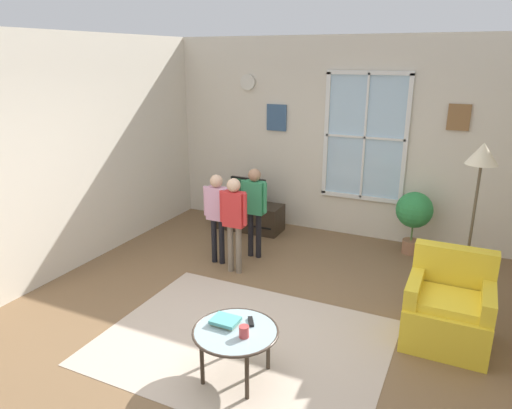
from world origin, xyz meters
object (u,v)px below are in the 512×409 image
television (248,190)px  coffee_table (236,334)px  remote_near_books (251,322)px  person_green_shirt (255,203)px  cup (244,332)px  armchair (448,309)px  person_red_shirt (234,215)px  floor_lamp (480,171)px  tv_stand (248,216)px  book_stack (225,321)px  person_pink_shirt (217,209)px  potted_plant_by_window (414,213)px

television → coffee_table: (1.48, -3.24, -0.22)m
remote_near_books → person_green_shirt: person_green_shirt is taller
cup → remote_near_books: cup is taller
cup → remote_near_books: 0.22m
armchair → person_red_shirt: 2.61m
television → person_green_shirt: bearing=-59.1°
remote_near_books → floor_lamp: floor_lamp is taller
armchair → floor_lamp: 1.43m
television → armchair: armchair is taller
television → coffee_table: 3.57m
tv_stand → cup: (1.59, -3.30, 0.29)m
cup → person_green_shirt: 2.62m
coffee_table → person_red_shirt: bearing=118.1°
tv_stand → book_stack: 3.48m
armchair → book_stack: (-1.70, -1.30, 0.15)m
remote_near_books → television: bearing=116.7°
person_green_shirt → person_red_shirt: bearing=-92.2°
book_stack → remote_near_books: size_ratio=1.62×
book_stack → person_pink_shirt: person_pink_shirt is taller
cup → floor_lamp: (1.58, 2.19, 1.01)m
television → floor_lamp: 3.46m
tv_stand → book_stack: (1.36, -3.20, 0.27)m
tv_stand → remote_near_books: remote_near_books is taller
person_pink_shirt → person_red_shirt: bearing=-25.2°
coffee_table → floor_lamp: (1.68, 2.14, 1.09)m
tv_stand → television: 0.43m
person_red_shirt → remote_near_books: bearing=-57.9°
remote_near_books → person_green_shirt: 2.41m
book_stack → person_pink_shirt: 2.25m
television → person_pink_shirt: bearing=-81.4°
book_stack → remote_near_books: book_stack is taller
tv_stand → television: (0.00, -0.00, 0.43)m
tv_stand → television: television is taller
armchair → person_red_shirt: person_red_shirt is taller
armchair → floor_lamp: floor_lamp is taller
television → floor_lamp: floor_lamp is taller
armchair → book_stack: armchair is taller
television → armchair: (3.06, -1.89, -0.31)m
book_stack → remote_near_books: bearing=30.4°
tv_stand → coffee_table: 3.58m
potted_plant_by_window → floor_lamp: (0.71, -1.23, 0.93)m
coffee_table → person_green_shirt: 2.54m
remote_near_books → potted_plant_by_window: (0.91, 3.21, 0.13)m
coffee_table → cup: bearing=-26.6°
armchair → potted_plant_by_window: 2.12m
remote_near_books → potted_plant_by_window: potted_plant_by_window is taller
coffee_table → remote_near_books: remote_near_books is taller
coffee_table → person_pink_shirt: bearing=123.5°
person_pink_shirt → potted_plant_by_window: 2.67m
armchair → television: bearing=148.2°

